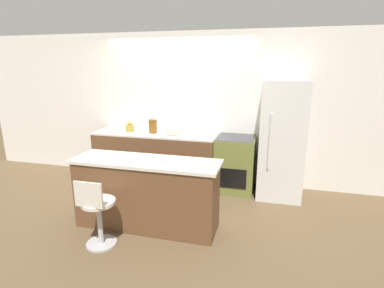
# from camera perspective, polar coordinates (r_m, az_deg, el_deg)

# --- Properties ---
(ground_plane) EXTENTS (14.00, 14.00, 0.00)m
(ground_plane) POSITION_cam_1_polar(r_m,az_deg,el_deg) (5.11, -4.66, -8.81)
(ground_plane) COLOR brown
(wall_back) EXTENTS (8.00, 0.06, 2.60)m
(wall_back) POSITION_cam_1_polar(r_m,az_deg,el_deg) (5.39, -2.54, 6.85)
(wall_back) COLOR white
(wall_back) RESTS_ON ground_plane
(back_counter) EXTENTS (2.16, 0.64, 0.91)m
(back_counter) POSITION_cam_1_polar(r_m,az_deg,el_deg) (5.36, -6.85, -2.59)
(back_counter) COLOR brown
(back_counter) RESTS_ON ground_plane
(kitchen_island) EXTENTS (1.87, 0.56, 0.90)m
(kitchen_island) POSITION_cam_1_polar(r_m,az_deg,el_deg) (3.92, -8.61, -9.31)
(kitchen_island) COLOR brown
(kitchen_island) RESTS_ON ground_plane
(oven_range) EXTENTS (0.62, 0.65, 0.91)m
(oven_range) POSITION_cam_1_polar(r_m,az_deg,el_deg) (5.03, 8.20, -3.77)
(oven_range) COLOR olive
(oven_range) RESTS_ON ground_plane
(refrigerator) EXTENTS (0.67, 0.73, 1.84)m
(refrigerator) POSITION_cam_1_polar(r_m,az_deg,el_deg) (4.85, 16.71, 0.77)
(refrigerator) COLOR silver
(refrigerator) RESTS_ON ground_plane
(stool_chair) EXTENTS (0.39, 0.39, 0.85)m
(stool_chair) POSITION_cam_1_polar(r_m,az_deg,el_deg) (3.65, -17.55, -12.56)
(stool_chair) COLOR #B7B7BC
(stool_chair) RESTS_ON ground_plane
(kettle) EXTENTS (0.15, 0.15, 0.18)m
(kettle) POSITION_cam_1_polar(r_m,az_deg,el_deg) (5.41, -11.78, 3.16)
(kettle) COLOR #B29333
(kettle) RESTS_ON back_counter
(mixing_bowl) EXTENTS (0.28, 0.28, 0.10)m
(mixing_bowl) POSITION_cam_1_polar(r_m,az_deg,el_deg) (5.11, -3.59, 2.51)
(mixing_bowl) COLOR beige
(mixing_bowl) RESTS_ON back_counter
(canister_jar) EXTENTS (0.15, 0.15, 0.22)m
(canister_jar) POSITION_cam_1_polar(r_m,az_deg,el_deg) (5.23, -7.46, 3.41)
(canister_jar) COLOR brown
(canister_jar) RESTS_ON back_counter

